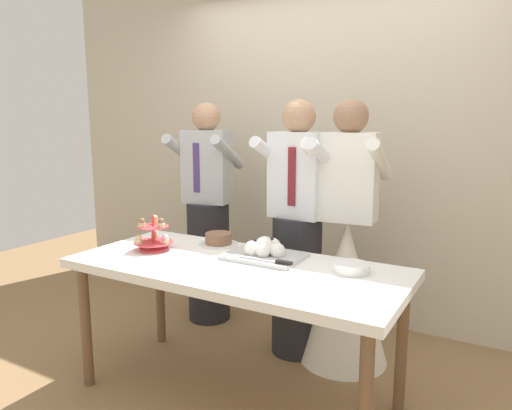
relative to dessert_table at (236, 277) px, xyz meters
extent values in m
plane|color=olive|center=(0.00, 0.00, -0.70)|extent=(8.00, 8.00, 0.00)
cube|color=beige|center=(0.00, 1.41, 0.75)|extent=(5.20, 0.10, 2.90)
cube|color=white|center=(0.00, 0.00, 0.05)|extent=(1.80, 0.80, 0.05)
cylinder|color=brown|center=(-0.82, -0.32, -0.34)|extent=(0.06, 0.06, 0.72)
cylinder|color=brown|center=(-0.82, 0.32, -0.34)|extent=(0.06, 0.06, 0.72)
cylinder|color=brown|center=(0.82, 0.32, -0.34)|extent=(0.06, 0.06, 0.72)
cylinder|color=#D83F4C|center=(-0.57, 0.00, 0.08)|extent=(0.17, 0.17, 0.01)
cylinder|color=#D83F4C|center=(-0.57, 0.00, 0.18)|extent=(0.01, 0.01, 0.21)
cylinder|color=#D83F4C|center=(-0.57, 0.00, 0.12)|extent=(0.23, 0.23, 0.01)
cylinder|color=#D1B784|center=(-0.48, 0.01, 0.14)|extent=(0.04, 0.04, 0.03)
sphere|color=#EAB7C6|center=(-0.48, 0.01, 0.16)|extent=(0.04, 0.04, 0.04)
cylinder|color=#D1B784|center=(-0.62, 0.07, 0.14)|extent=(0.04, 0.04, 0.03)
sphere|color=beige|center=(-0.62, 0.07, 0.16)|extent=(0.04, 0.04, 0.04)
cylinder|color=#D1B784|center=(-0.61, -0.08, 0.14)|extent=(0.04, 0.04, 0.03)
sphere|color=#D6B27A|center=(-0.61, -0.08, 0.16)|extent=(0.04, 0.04, 0.04)
cylinder|color=#D83F4C|center=(-0.57, 0.00, 0.21)|extent=(0.18, 0.18, 0.01)
cylinder|color=#D1B784|center=(-0.51, 0.00, 0.23)|extent=(0.04, 0.04, 0.03)
sphere|color=brown|center=(-0.51, 0.00, 0.25)|extent=(0.04, 0.04, 0.04)
cylinder|color=#D1B784|center=(-0.60, 0.05, 0.23)|extent=(0.04, 0.04, 0.03)
sphere|color=#D6B27A|center=(-0.60, 0.05, 0.25)|extent=(0.04, 0.04, 0.04)
cylinder|color=#D1B784|center=(-0.60, -0.06, 0.23)|extent=(0.04, 0.04, 0.03)
sphere|color=brown|center=(-0.60, -0.06, 0.25)|extent=(0.04, 0.04, 0.04)
cube|color=silver|center=(0.08, 0.17, 0.09)|extent=(0.42, 0.31, 0.02)
sphere|color=white|center=(0.16, 0.17, 0.13)|extent=(0.09, 0.09, 0.09)
sphere|color=white|center=(0.10, 0.23, 0.13)|extent=(0.09, 0.09, 0.09)
sphere|color=white|center=(0.01, 0.22, 0.12)|extent=(0.07, 0.07, 0.07)
sphere|color=white|center=(0.03, 0.13, 0.13)|extent=(0.09, 0.09, 0.09)
sphere|color=white|center=(0.09, 0.13, 0.13)|extent=(0.08, 0.08, 0.08)
sphere|color=white|center=(0.08, 0.17, 0.14)|extent=(0.11, 0.11, 0.11)
sphere|color=#DB474C|center=(0.08, 0.17, 0.18)|extent=(0.02, 0.02, 0.02)
sphere|color=#DB474C|center=(0.05, 0.19, 0.18)|extent=(0.02, 0.02, 0.02)
sphere|color=#2D1938|center=(0.12, 0.18, 0.19)|extent=(0.02, 0.02, 0.02)
sphere|color=#2D1938|center=(0.04, 0.14, 0.18)|extent=(0.02, 0.02, 0.02)
sphere|color=#B21923|center=(0.08, 0.16, 0.17)|extent=(0.02, 0.02, 0.02)
sphere|color=#2D1938|center=(0.06, 0.20, 0.18)|extent=(0.02, 0.02, 0.02)
cube|color=silver|center=(0.11, 0.06, 0.10)|extent=(0.23, 0.03, 0.00)
cube|color=black|center=(0.26, 0.05, 0.11)|extent=(0.09, 0.03, 0.02)
cylinder|color=white|center=(0.58, 0.18, 0.08)|extent=(0.19, 0.19, 0.01)
cylinder|color=white|center=(0.58, 0.18, 0.09)|extent=(0.19, 0.19, 0.01)
cylinder|color=white|center=(0.58, 0.18, 0.10)|extent=(0.19, 0.19, 0.01)
cylinder|color=white|center=(0.58, 0.18, 0.11)|extent=(0.19, 0.19, 0.01)
cylinder|color=white|center=(-0.30, 0.28, 0.08)|extent=(0.24, 0.24, 0.01)
cylinder|color=brown|center=(-0.30, 0.28, 0.12)|extent=(0.16, 0.16, 0.07)
cylinder|color=#232328|center=(0.06, 0.66, -0.24)|extent=(0.32, 0.32, 0.92)
cube|color=white|center=(0.06, 0.66, 0.49)|extent=(0.35, 0.22, 0.54)
sphere|color=tan|center=(0.06, 0.66, 0.85)|extent=(0.21, 0.21, 0.21)
cylinder|color=white|center=(-0.13, 0.67, 0.60)|extent=(0.11, 0.49, 0.28)
cylinder|color=white|center=(0.25, 0.65, 0.60)|extent=(0.11, 0.49, 0.28)
cube|color=maroon|center=(0.06, 0.55, 0.49)|extent=(0.05, 0.02, 0.36)
cone|color=white|center=(0.37, 0.71, -0.24)|extent=(0.56, 0.56, 0.92)
cube|color=white|center=(0.37, 0.71, 0.49)|extent=(0.36, 0.23, 0.54)
sphere|color=#997054|center=(0.37, 0.71, 0.85)|extent=(0.21, 0.21, 0.21)
cylinder|color=white|center=(0.17, 0.69, 0.60)|extent=(0.12, 0.49, 0.28)
cylinder|color=white|center=(0.55, 0.72, 0.60)|extent=(0.12, 0.49, 0.28)
cylinder|color=#232328|center=(-0.76, 0.82, -0.24)|extent=(0.32, 0.32, 0.92)
cube|color=#B2B7BC|center=(-0.76, 0.82, 0.49)|extent=(0.37, 0.26, 0.54)
sphere|color=tan|center=(-0.76, 0.82, 0.85)|extent=(0.21, 0.21, 0.21)
cylinder|color=#B2B7BC|center=(-0.97, 0.78, 0.60)|extent=(0.16, 0.49, 0.28)
cylinder|color=#B2B7BC|center=(-0.59, 0.85, 0.60)|extent=(0.16, 0.49, 0.28)
cube|color=#4C3372|center=(-0.78, 0.71, 0.49)|extent=(0.05, 0.02, 0.36)
camera|label=1|loc=(1.31, -2.07, 0.83)|focal=33.38mm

